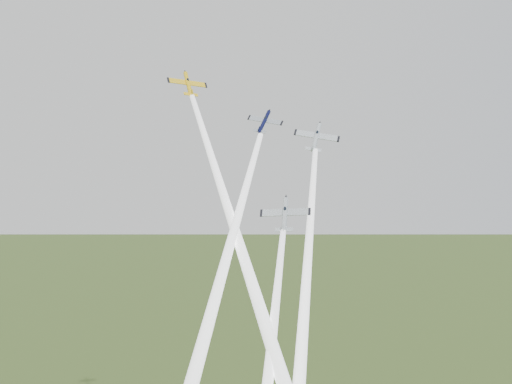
# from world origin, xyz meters

# --- Properties ---
(plane_yellow) EXTENTS (9.22, 8.69, 7.30)m
(plane_yellow) POSITION_xyz_m (-12.17, 6.92, 111.91)
(plane_yellow) COLOR yellow
(smoke_trail_yellow) EXTENTS (21.99, 46.10, 58.94)m
(smoke_trail_yellow) POSITION_xyz_m (-1.88, -16.62, 80.76)
(smoke_trail_yellow) COLOR white
(plane_navy) EXTENTS (8.60, 6.69, 6.83)m
(plane_navy) POSITION_xyz_m (1.77, 0.60, 104.44)
(plane_navy) COLOR #0B0E34
(smoke_trail_navy) EXTENTS (17.82, 39.94, 50.17)m
(smoke_trail_navy) POSITION_xyz_m (-6.39, -19.91, 77.67)
(smoke_trail_navy) COLOR white
(plane_silver_right) EXTENTS (10.64, 7.97, 8.79)m
(plane_silver_right) POSITION_xyz_m (11.89, 5.90, 101.95)
(plane_silver_right) COLOR silver
(smoke_trail_silver_right) EXTENTS (12.42, 46.07, 55.79)m
(smoke_trail_silver_right) POSITION_xyz_m (6.66, -17.92, 72.38)
(smoke_trail_silver_right) COLOR white
(plane_silver_low) EXTENTS (9.33, 8.05, 7.64)m
(plane_silver_low) POSITION_xyz_m (4.57, -9.71, 88.41)
(plane_silver_low) COLOR silver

